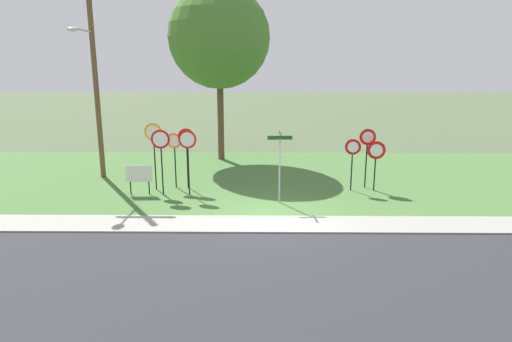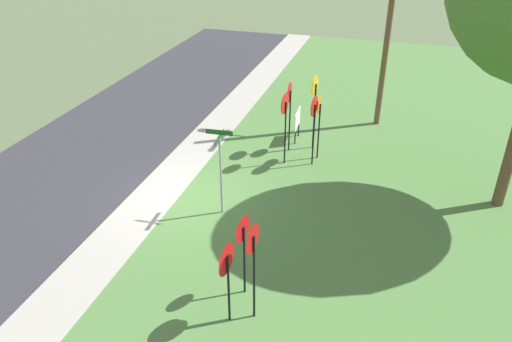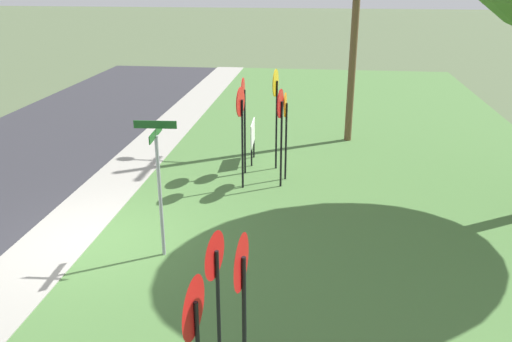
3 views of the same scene
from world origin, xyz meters
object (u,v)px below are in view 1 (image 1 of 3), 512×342
(stop_sign_near_right, at_px, (187,145))
(stop_sign_far_right, at_px, (154,141))
(stop_sign_far_left, at_px, (175,149))
(yield_sign_near_right, at_px, (353,153))
(stop_sign_far_center, at_px, (161,148))
(street_name_post, at_px, (280,160))
(stop_sign_near_left, at_px, (188,148))
(oak_tree_left, at_px, (219,38))
(utility_pole, at_px, (94,71))
(yield_sign_near_left, at_px, (376,154))
(notice_board, at_px, (139,175))
(yield_sign_far_left, at_px, (367,144))

(stop_sign_near_right, height_order, stop_sign_far_right, stop_sign_far_right)
(stop_sign_far_left, bearing_deg, yield_sign_near_right, -1.67)
(stop_sign_far_center, height_order, street_name_post, street_name_post)
(street_name_post, bearing_deg, stop_sign_near_left, 160.74)
(street_name_post, bearing_deg, stop_sign_far_left, 151.01)
(stop_sign_near_left, distance_m, oak_tree_left, 8.75)
(stop_sign_far_right, distance_m, utility_pole, 4.74)
(yield_sign_near_left, bearing_deg, notice_board, -170.70)
(stop_sign_near_left, height_order, street_name_post, street_name_post)
(street_name_post, xyz_separation_m, oak_tree_left, (-3.03, 8.33, 5.10))
(stop_sign_far_right, height_order, utility_pole, utility_pole)
(street_name_post, bearing_deg, yield_sign_far_left, 25.94)
(utility_pole, relative_size, oak_tree_left, 0.98)
(stop_sign_near_right, distance_m, stop_sign_far_right, 1.40)
(stop_sign_near_left, distance_m, stop_sign_far_right, 1.75)
(stop_sign_far_right, height_order, street_name_post, stop_sign_far_right)
(yield_sign_near_right, bearing_deg, stop_sign_near_left, -163.10)
(utility_pole, bearing_deg, yield_sign_far_left, -7.69)
(yield_sign_far_left, xyz_separation_m, utility_pole, (-12.32, 1.66, 3.10))
(street_name_post, height_order, notice_board, street_name_post)
(utility_pole, distance_m, notice_board, 5.70)
(utility_pole, relative_size, notice_board, 7.52)
(stop_sign_far_right, bearing_deg, stop_sign_near_left, -19.43)
(yield_sign_near_right, bearing_deg, yield_sign_near_left, 7.88)
(yield_sign_far_left, bearing_deg, yield_sign_near_left, -57.39)
(utility_pole, bearing_deg, stop_sign_far_left, -23.98)
(stop_sign_far_right, xyz_separation_m, yield_sign_near_right, (8.49, -0.05, -0.48))
(stop_sign_near_right, relative_size, stop_sign_far_right, 0.91)
(stop_sign_far_left, xyz_separation_m, oak_tree_left, (1.47, 6.19, 5.04))
(oak_tree_left, bearing_deg, stop_sign_far_center, -103.64)
(stop_sign_near_right, bearing_deg, yield_sign_near_left, 4.62)
(stop_sign_far_center, xyz_separation_m, yield_sign_near_right, (8.00, 0.79, -0.35))
(stop_sign_far_right, bearing_deg, yield_sign_near_left, 5.40)
(notice_board, bearing_deg, utility_pole, 130.54)
(stop_sign_near_left, relative_size, notice_board, 2.18)
(yield_sign_far_left, relative_size, oak_tree_left, 0.27)
(street_name_post, bearing_deg, stop_sign_near_right, 149.01)
(stop_sign_far_left, bearing_deg, street_name_post, -24.14)
(stop_sign_far_center, distance_m, utility_pole, 5.55)
(stop_sign_near_left, xyz_separation_m, stop_sign_far_right, (-1.57, 0.75, 0.15))
(stop_sign_far_right, relative_size, yield_sign_near_right, 1.30)
(notice_board, relative_size, oak_tree_left, 0.13)
(stop_sign_near_left, relative_size, utility_pole, 0.29)
(yield_sign_far_left, bearing_deg, stop_sign_far_right, -171.76)
(stop_sign_far_left, bearing_deg, notice_board, -139.92)
(stop_sign_near_right, height_order, oak_tree_left, oak_tree_left)
(oak_tree_left, bearing_deg, street_name_post, -70.02)
(stop_sign_far_left, distance_m, stop_sign_far_center, 1.25)
(stop_sign_near_left, xyz_separation_m, yield_sign_far_left, (7.64, 1.17, -0.04))
(stop_sign_near_left, distance_m, stop_sign_far_center, 1.09)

